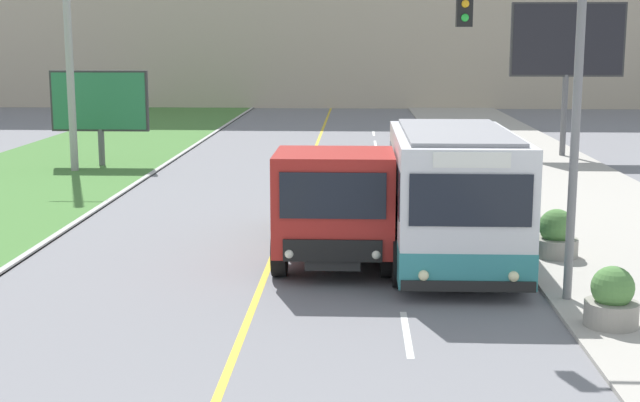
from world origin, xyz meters
name	(u,v)px	position (x,y,z in m)	size (l,w,h in m)	color
city_bus	(453,198)	(3.96, 12.28, 1.51)	(2.68, 5.82, 2.98)	silver
dump_truck	(335,206)	(1.43, 12.56, 1.28)	(2.55, 6.71, 2.57)	black
utility_pole_far	(68,31)	(-8.64, 25.97, 5.14)	(1.80, 0.28, 10.18)	#9E9E99
traffic_light_mast	(543,89)	(5.22, 9.71, 3.97)	(2.28, 0.32, 6.27)	slate
billboard_large	(567,44)	(10.45, 30.77, 4.65)	(4.62, 0.24, 6.34)	#59595B
billboard_small	(99,103)	(-8.03, 27.44, 2.44)	(3.77, 0.24, 3.68)	#59595B
planter_round_near	(612,300)	(6.21, 8.13, 0.53)	(0.90, 0.90, 1.03)	gray
planter_round_second	(556,236)	(6.34, 13.03, 0.55)	(0.98, 0.98, 1.07)	gray
planter_round_third	(518,197)	(6.37, 17.93, 0.55)	(0.90, 0.90, 1.07)	gray
planter_round_far	(486,171)	(6.16, 22.83, 0.56)	(0.93, 0.93, 1.09)	gray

